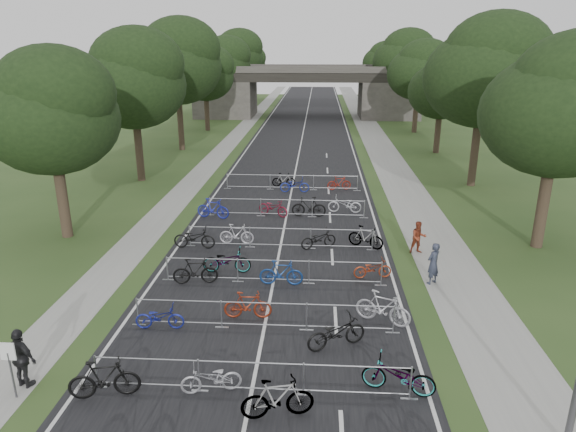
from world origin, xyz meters
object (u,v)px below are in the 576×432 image
at_px(park_sign, 9,360).
at_px(pedestrian_c, 21,359).
at_px(overpass_bridge, 307,91).
at_px(pedestrian_b, 418,238).
at_px(pedestrian_a, 433,264).

bearing_deg(park_sign, pedestrian_c, 90.00).
distance_m(overpass_bridge, pedestrian_c, 61.90).
xyz_separation_m(overpass_bridge, pedestrian_c, (-6.80, -61.47, -2.58)).
relative_size(park_sign, pedestrian_b, 1.13).
relative_size(pedestrian_a, pedestrian_b, 1.15).
distance_m(overpass_bridge, park_sign, 62.41).
bearing_deg(pedestrian_b, park_sign, -148.03).
height_order(park_sign, pedestrian_a, pedestrian_a).
xyz_separation_m(overpass_bridge, pedestrian_b, (6.80, -50.22, -2.73)).
bearing_deg(park_sign, pedestrian_b, 40.89).
bearing_deg(pedestrian_a, pedestrian_c, -9.99).
distance_m(park_sign, pedestrian_b, 18.00).
bearing_deg(overpass_bridge, park_sign, -96.26).
distance_m(overpass_bridge, pedestrian_b, 50.75).
relative_size(overpass_bridge, pedestrian_b, 19.26).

